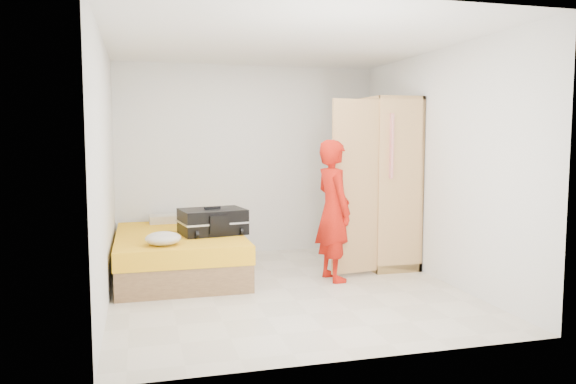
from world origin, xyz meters
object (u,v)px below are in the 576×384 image
object	(u,v)px
bed	(179,254)
round_cushion	(163,238)
wardrobe	(378,186)
person	(333,210)
suitcase	(213,221)

from	to	relation	value
bed	round_cushion	size ratio (longest dim) A/B	5.45
bed	round_cushion	bearing A→B (deg)	-106.45
wardrobe	person	bearing A→B (deg)	-143.11
bed	round_cushion	world-z (taller)	round_cushion
bed	round_cushion	xyz separation A→B (m)	(-0.21, -0.70, 0.32)
bed	suitcase	size ratio (longest dim) A/B	2.47
bed	wardrobe	distance (m)	2.61
wardrobe	person	xyz separation A→B (m)	(-0.82, -0.62, -0.20)
bed	person	bearing A→B (deg)	-21.59
suitcase	round_cushion	bearing A→B (deg)	-145.76
person	round_cushion	distance (m)	1.90
suitcase	bed	bearing A→B (deg)	150.72
person	suitcase	bearing A→B (deg)	60.10
person	round_cushion	bearing A→B (deg)	83.22
wardrobe	bed	bearing A→B (deg)	178.91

